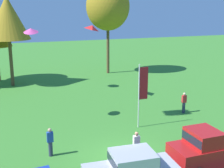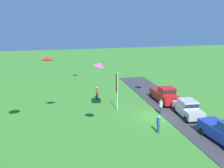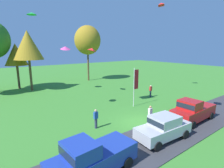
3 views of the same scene
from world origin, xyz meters
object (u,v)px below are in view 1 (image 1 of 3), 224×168
(car_pickup_mid_row, at_px, (212,148))
(kite_delta_topmost, at_px, (31,30))
(person_watching_sky, at_px, (136,146))
(tree_lone_near, at_px, (8,18))
(tree_right_of_center, at_px, (108,7))
(flag_banner, at_px, (142,88))
(person_on_lawn, at_px, (184,103))
(kite_diamond_mid_center, at_px, (93,28))
(person_beside_suv, at_px, (50,142))

(car_pickup_mid_row, bearing_deg, kite_delta_topmost, 129.50)
(car_pickup_mid_row, distance_m, person_watching_sky, 4.07)
(tree_lone_near, bearing_deg, tree_right_of_center, 11.63)
(car_pickup_mid_row, distance_m, flag_banner, 6.82)
(kite_delta_topmost, bearing_deg, flag_banner, -25.38)
(person_on_lawn, bearing_deg, tree_lone_near, 131.53)
(person_on_lawn, distance_m, person_watching_sky, 9.12)
(person_watching_sky, distance_m, tree_lone_near, 21.77)
(car_pickup_mid_row, distance_m, kite_diamond_mid_center, 15.21)
(kite_diamond_mid_center, bearing_deg, tree_right_of_center, 64.02)
(tree_lone_near, distance_m, tree_right_of_center, 12.16)
(person_watching_sky, bearing_deg, tree_right_of_center, 74.43)
(car_pickup_mid_row, height_order, tree_right_of_center, tree_right_of_center)
(person_on_lawn, xyz_separation_m, flag_banner, (-4.51, -1.51, 2.03))
(car_pickup_mid_row, height_order, flag_banner, flag_banner)
(tree_lone_near, distance_m, kite_diamond_mid_center, 10.56)
(tree_right_of_center, bearing_deg, tree_lone_near, -168.37)
(person_on_lawn, bearing_deg, tree_right_of_center, 92.23)
(person_on_lawn, distance_m, kite_diamond_mid_center, 10.11)
(car_pickup_mid_row, height_order, kite_diamond_mid_center, kite_diamond_mid_center)
(tree_lone_near, bearing_deg, person_on_lawn, -48.47)
(person_on_lawn, xyz_separation_m, kite_delta_topmost, (-11.48, 1.79, 5.94))
(person_beside_suv, height_order, person_watching_sky, same)
(tree_right_of_center, distance_m, kite_delta_topmost, 18.38)
(flag_banner, distance_m, kite_delta_topmost, 8.65)
(person_beside_suv, distance_m, tree_right_of_center, 24.14)
(person_on_lawn, relative_size, tree_right_of_center, 0.15)
(car_pickup_mid_row, relative_size, person_beside_suv, 2.94)
(person_on_lawn, xyz_separation_m, person_beside_suv, (-11.34, -3.76, 0.00))
(car_pickup_mid_row, distance_m, kite_delta_topmost, 13.91)
(person_watching_sky, bearing_deg, tree_lone_near, 105.58)
(kite_diamond_mid_center, bearing_deg, person_beside_suv, -119.63)
(kite_delta_topmost, bearing_deg, tree_lone_near, 94.78)
(person_beside_suv, xyz_separation_m, tree_right_of_center, (10.70, 20.32, 7.43))
(person_watching_sky, xyz_separation_m, tree_lone_near, (-5.60, 20.07, 6.32))
(car_pickup_mid_row, xyz_separation_m, person_on_lawn, (3.41, 8.00, -0.23))
(tree_lone_near, height_order, kite_delta_topmost, tree_lone_near)
(car_pickup_mid_row, height_order, tree_lone_near, tree_lone_near)
(person_beside_suv, bearing_deg, kite_diamond_mid_center, 60.37)
(car_pickup_mid_row, distance_m, person_on_lawn, 8.70)
(car_pickup_mid_row, bearing_deg, tree_lone_near, 112.36)
(tree_lone_near, bearing_deg, person_watching_sky, -74.42)
(tree_lone_near, height_order, tree_right_of_center, tree_right_of_center)
(person_on_lawn, distance_m, person_beside_suv, 11.95)
(person_beside_suv, distance_m, tree_lone_near, 19.00)
(tree_right_of_center, bearing_deg, kite_delta_topmost, -126.25)
(tree_lone_near, relative_size, kite_delta_topmost, 9.38)
(person_on_lawn, relative_size, tree_lone_near, 0.18)
(kite_diamond_mid_center, bearing_deg, tree_lone_near, 129.54)
(person_beside_suv, distance_m, kite_diamond_mid_center, 12.59)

